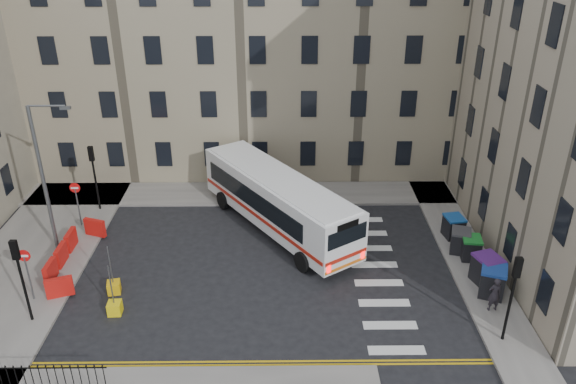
{
  "coord_description": "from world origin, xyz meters",
  "views": [
    {
      "loc": [
        -0.75,
        -24.05,
        16.44
      ],
      "look_at": [
        -0.47,
        2.94,
        3.0
      ],
      "focal_mm": 35.0,
      "sensor_mm": 36.0,
      "label": 1
    }
  ],
  "objects_px": {
    "wheelie_bin_a": "(492,281)",
    "wheelie_bin_e": "(453,227)",
    "pedestrian": "(494,294)",
    "wheelie_bin_b": "(487,270)",
    "wheelie_bin_c": "(471,248)",
    "bus": "(278,200)",
    "bollard_yellow": "(114,287)",
    "wheelie_bin_d": "(460,241)",
    "streetlamp": "(43,178)",
    "bollard_chevron": "(115,308)"
  },
  "relations": [
    {
      "from": "wheelie_bin_a",
      "to": "pedestrian",
      "type": "bearing_deg",
      "value": -84.4
    },
    {
      "from": "wheelie_bin_c",
      "to": "bollard_chevron",
      "type": "xyz_separation_m",
      "value": [
        -17.51,
        -4.21,
        -0.47
      ]
    },
    {
      "from": "wheelie_bin_c",
      "to": "wheelie_bin_b",
      "type": "bearing_deg",
      "value": -78.7
    },
    {
      "from": "bus",
      "to": "wheelie_bin_b",
      "type": "xyz_separation_m",
      "value": [
        10.22,
        -5.6,
        -1.01
      ]
    },
    {
      "from": "wheelie_bin_e",
      "to": "bollard_yellow",
      "type": "relative_size",
      "value": 2.12
    },
    {
      "from": "streetlamp",
      "to": "wheelie_bin_e",
      "type": "bearing_deg",
      "value": 2.58
    },
    {
      "from": "pedestrian",
      "to": "bollard_yellow",
      "type": "relative_size",
      "value": 2.84
    },
    {
      "from": "wheelie_bin_d",
      "to": "pedestrian",
      "type": "bearing_deg",
      "value": -71.57
    },
    {
      "from": "bus",
      "to": "bollard_yellow",
      "type": "height_order",
      "value": "bus"
    },
    {
      "from": "wheelie_bin_d",
      "to": "bollard_chevron",
      "type": "relative_size",
      "value": 2.31
    },
    {
      "from": "wheelie_bin_b",
      "to": "wheelie_bin_e",
      "type": "bearing_deg",
      "value": 77.16
    },
    {
      "from": "wheelie_bin_a",
      "to": "wheelie_bin_c",
      "type": "xyz_separation_m",
      "value": [
        -0.07,
        3.11,
        -0.11
      ]
    },
    {
      "from": "wheelie_bin_d",
      "to": "bollard_yellow",
      "type": "bearing_deg",
      "value": -152.03
    },
    {
      "from": "wheelie_bin_d",
      "to": "bollard_yellow",
      "type": "distance_m",
      "value": 17.92
    },
    {
      "from": "pedestrian",
      "to": "wheelie_bin_e",
      "type": "bearing_deg",
      "value": -97.05
    },
    {
      "from": "bollard_yellow",
      "to": "bollard_chevron",
      "type": "distance_m",
      "value": 1.65
    },
    {
      "from": "bollard_yellow",
      "to": "bollard_chevron",
      "type": "xyz_separation_m",
      "value": [
        0.46,
        -1.58,
        0.0
      ]
    },
    {
      "from": "bus",
      "to": "wheelie_bin_d",
      "type": "xyz_separation_m",
      "value": [
        9.75,
        -2.74,
        -1.11
      ]
    },
    {
      "from": "wheelie_bin_b",
      "to": "wheelie_bin_d",
      "type": "bearing_deg",
      "value": 81.19
    },
    {
      "from": "wheelie_bin_a",
      "to": "wheelie_bin_d",
      "type": "distance_m",
      "value": 3.81
    },
    {
      "from": "wheelie_bin_c",
      "to": "wheelie_bin_e",
      "type": "distance_m",
      "value": 2.22
    },
    {
      "from": "streetlamp",
      "to": "wheelie_bin_b",
      "type": "distance_m",
      "value": 22.7
    },
    {
      "from": "bus",
      "to": "wheelie_bin_a",
      "type": "height_order",
      "value": "bus"
    },
    {
      "from": "wheelie_bin_a",
      "to": "wheelie_bin_e",
      "type": "height_order",
      "value": "wheelie_bin_a"
    },
    {
      "from": "wheelie_bin_d",
      "to": "bollard_yellow",
      "type": "height_order",
      "value": "wheelie_bin_d"
    },
    {
      "from": "bollard_yellow",
      "to": "pedestrian",
      "type": "bearing_deg",
      "value": -5.42
    },
    {
      "from": "bus",
      "to": "wheelie_bin_d",
      "type": "distance_m",
      "value": 10.19
    },
    {
      "from": "wheelie_bin_b",
      "to": "bollard_chevron",
      "type": "height_order",
      "value": "wheelie_bin_b"
    },
    {
      "from": "wheelie_bin_a",
      "to": "wheelie_bin_e",
      "type": "xyz_separation_m",
      "value": [
        -0.37,
        5.31,
        -0.1
      ]
    },
    {
      "from": "wheelie_bin_b",
      "to": "wheelie_bin_e",
      "type": "distance_m",
      "value": 4.4
    },
    {
      "from": "wheelie_bin_b",
      "to": "wheelie_bin_c",
      "type": "height_order",
      "value": "wheelie_bin_b"
    },
    {
      "from": "pedestrian",
      "to": "streetlamp",
      "type": "bearing_deg",
      "value": -21.58
    },
    {
      "from": "wheelie_bin_c",
      "to": "wheelie_bin_d",
      "type": "distance_m",
      "value": 0.77
    },
    {
      "from": "wheelie_bin_c",
      "to": "bus",
      "type": "bearing_deg",
      "value": 169.67
    },
    {
      "from": "wheelie_bin_c",
      "to": "wheelie_bin_e",
      "type": "height_order",
      "value": "wheelie_bin_e"
    },
    {
      "from": "wheelie_bin_a",
      "to": "bollard_chevron",
      "type": "distance_m",
      "value": 17.63
    },
    {
      "from": "wheelie_bin_a",
      "to": "wheelie_bin_b",
      "type": "bearing_deg",
      "value": 109.05
    },
    {
      "from": "wheelie_bin_b",
      "to": "bollard_yellow",
      "type": "bearing_deg",
      "value": 163.2
    },
    {
      "from": "bollard_yellow",
      "to": "streetlamp",
      "type": "bearing_deg",
      "value": 136.74
    },
    {
      "from": "wheelie_bin_a",
      "to": "wheelie_bin_c",
      "type": "distance_m",
      "value": 3.11
    },
    {
      "from": "wheelie_bin_c",
      "to": "wheelie_bin_d",
      "type": "xyz_separation_m",
      "value": [
        -0.36,
        0.68,
        0.02
      ]
    },
    {
      "from": "wheelie_bin_b",
      "to": "pedestrian",
      "type": "height_order",
      "value": "pedestrian"
    },
    {
      "from": "bus",
      "to": "wheelie_bin_c",
      "type": "relative_size",
      "value": 9.28
    },
    {
      "from": "pedestrian",
      "to": "bollard_yellow",
      "type": "distance_m",
      "value": 17.8
    },
    {
      "from": "streetlamp",
      "to": "bollard_yellow",
      "type": "distance_m",
      "value": 6.92
    },
    {
      "from": "wheelie_bin_d",
      "to": "wheelie_bin_e",
      "type": "relative_size",
      "value": 1.09
    },
    {
      "from": "wheelie_bin_e",
      "to": "bollard_chevron",
      "type": "bearing_deg",
      "value": -168.94
    },
    {
      "from": "streetlamp",
      "to": "wheelie_bin_e",
      "type": "distance_m",
      "value": 22.08
    },
    {
      "from": "bus",
      "to": "bollard_yellow",
      "type": "relative_size",
      "value": 19.15
    },
    {
      "from": "streetlamp",
      "to": "wheelie_bin_e",
      "type": "relative_size",
      "value": 6.39
    }
  ]
}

